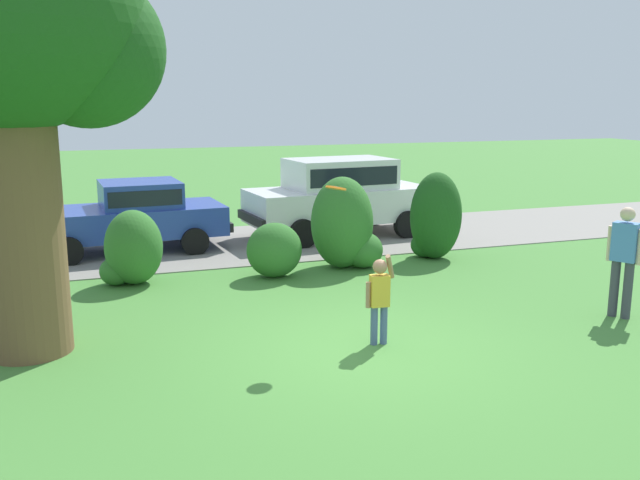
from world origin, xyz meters
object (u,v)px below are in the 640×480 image
at_px(frisbee, 336,188).
at_px(adult_onlooker, 624,256).
at_px(child_thrower, 379,294).
at_px(parked_sedan, 131,214).
at_px(oak_tree_large, 10,38).
at_px(parked_suv, 340,193).

height_order(frisbee, adult_onlooker, frisbee).
bearing_deg(child_thrower, adult_onlooker, -1.82).
relative_size(child_thrower, adult_onlooker, 0.74).
distance_m(child_thrower, frisbee, 1.58).
bearing_deg(parked_sedan, frisbee, -72.14).
distance_m(oak_tree_large, parked_sedan, 6.92).
height_order(oak_tree_large, adult_onlooker, oak_tree_large).
distance_m(oak_tree_large, frisbee, 4.52).
bearing_deg(parked_suv, parked_sedan, -179.22).
xyz_separation_m(parked_suv, child_thrower, (-2.19, -7.33, -0.36)).
xyz_separation_m(parked_suv, frisbee, (-2.73, -7.06, 1.10)).
distance_m(oak_tree_large, adult_onlooker, 9.20).
distance_m(parked_suv, frisbee, 7.65).
xyz_separation_m(parked_sedan, frisbee, (2.25, -6.99, 1.33)).
distance_m(parked_sedan, child_thrower, 7.78).
xyz_separation_m(oak_tree_large, frisbee, (3.94, -1.12, -1.91)).
height_order(parked_sedan, adult_onlooker, adult_onlooker).
bearing_deg(adult_onlooker, child_thrower, 178.18).
bearing_deg(oak_tree_large, parked_suv, 41.69).
bearing_deg(frisbee, child_thrower, -26.33).
relative_size(parked_suv, frisbee, 16.92).
relative_size(parked_suv, child_thrower, 3.76).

